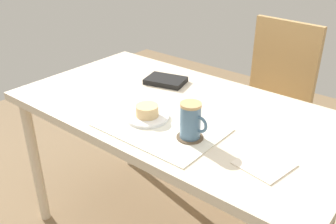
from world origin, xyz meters
The scene contains 9 objects.
dining_table centered at (0.00, 0.00, 0.66)m, with size 1.40×0.76×0.74m.
wooden_chair centered at (0.08, 0.73, 0.51)m, with size 0.45×0.45×0.95m.
placemat centered at (0.05, -0.18, 0.74)m, with size 0.44×0.31×0.00m, color silver.
pastry_plate centered at (-0.03, -0.16, 0.75)m, with size 0.17×0.17×0.01m, color white.
pastry centered at (-0.03, -0.16, 0.78)m, with size 0.09×0.09×0.04m, color #E5BC7F.
coffee_coaster centered at (0.18, -0.17, 0.74)m, with size 0.09×0.09×0.01m, color brown.
coffee_mug centered at (0.18, -0.17, 0.81)m, with size 0.11×0.07×0.13m.
paper_napkin centered at (0.45, -0.15, 0.74)m, with size 0.15×0.15×0.00m, color silver.
small_book centered at (-0.21, 0.16, 0.75)m, with size 0.18×0.12×0.02m, color black.
Camera 1 is at (0.83, -1.10, 1.42)m, focal length 40.00 mm.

